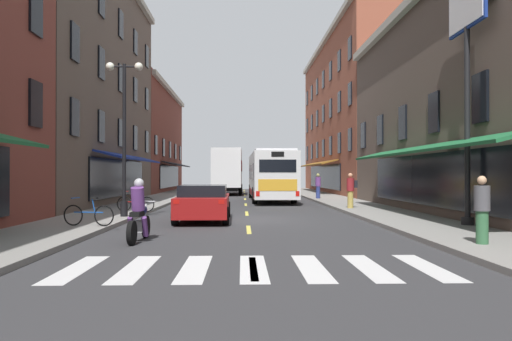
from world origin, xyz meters
The scene contains 17 objects.
ground_plane centered at (0.00, 0.00, -0.05)m, with size 34.80×80.00×0.10m, color #333335.
lane_centre_dashes centered at (0.00, -0.25, 0.00)m, with size 0.14×73.90×0.01m.
crosswalk_near centered at (0.00, -10.00, 0.00)m, with size 7.10×2.80×0.01m.
sidewalk_left centered at (-5.90, 0.00, 0.07)m, with size 3.00×80.00×0.14m, color gray.
sidewalk_right centered at (5.90, 0.00, 0.07)m, with size 3.00×80.00×0.14m, color gray.
billboard_sign centered at (7.05, -3.57, 6.08)m, with size 0.40×2.54×7.91m.
transit_bus centered at (1.68, 13.85, 1.70)m, with size 2.75×11.92×3.23m.
box_truck centered at (-1.46, 23.74, 2.02)m, with size 2.53×8.06×3.89m.
sedan_near centered at (-1.68, 33.36, 0.74)m, with size 1.97×4.30×1.45m.
sedan_mid centered at (-1.67, -0.54, 0.71)m, with size 2.02×4.74×1.37m.
motorcycle_rider centered at (-2.92, -6.24, 0.71)m, with size 0.62×2.07×1.66m.
bicycle_near centered at (-4.83, 2.31, 0.50)m, with size 1.69×0.51×0.91m.
bicycle_mid centered at (-5.04, -3.59, 0.50)m, with size 1.69×0.53×0.91m.
pedestrian_near centered at (5.02, 4.40, 1.03)m, with size 0.52×0.37×1.68m.
pedestrian_mid centered at (5.40, -7.91, 0.95)m, with size 0.36×0.36×1.59m.
pedestrian_far centered at (4.92, 14.02, 1.00)m, with size 0.36×0.36×1.68m.
street_lamp_twin centered at (-4.77, -0.07, 3.42)m, with size 1.42×0.32×5.95m.
Camera 1 is at (-0.21, -19.36, 1.77)m, focal length 34.87 mm.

